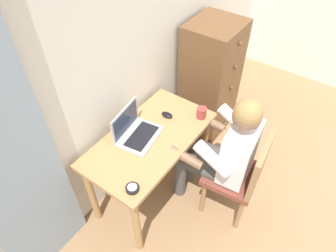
{
  "coord_description": "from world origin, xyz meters",
  "views": [
    {
      "loc": [
        -1.68,
        0.83,
        2.41
      ],
      "look_at": [
        -0.39,
        1.74,
        0.84
      ],
      "focal_mm": 31.73,
      "sensor_mm": 36.0,
      "label": 1
    }
  ],
  "objects_px": {
    "desk_clock": "(132,188)",
    "desk": "(151,148)",
    "computer_mouse": "(167,115)",
    "person_seated": "(223,149)",
    "laptop": "(135,131)",
    "coffee_mug": "(202,113)",
    "dresser": "(210,80)",
    "chair": "(242,173)"
  },
  "relations": [
    {
      "from": "desk",
      "to": "laptop",
      "type": "xyz_separation_m",
      "value": [
        -0.05,
        0.1,
        0.17
      ]
    },
    {
      "from": "desk",
      "to": "computer_mouse",
      "type": "bearing_deg",
      "value": 6.37
    },
    {
      "from": "desk",
      "to": "desk_clock",
      "type": "xyz_separation_m",
      "value": [
        -0.44,
        -0.19,
        0.14
      ]
    },
    {
      "from": "person_seated",
      "to": "chair",
      "type": "bearing_deg",
      "value": -84.42
    },
    {
      "from": "person_seated",
      "to": "computer_mouse",
      "type": "relative_size",
      "value": 12.05
    },
    {
      "from": "desk",
      "to": "desk_clock",
      "type": "bearing_deg",
      "value": -155.95
    },
    {
      "from": "desk",
      "to": "chair",
      "type": "xyz_separation_m",
      "value": [
        0.29,
        -0.68,
        -0.12
      ]
    },
    {
      "from": "computer_mouse",
      "to": "coffee_mug",
      "type": "relative_size",
      "value": 0.83
    },
    {
      "from": "dresser",
      "to": "laptop",
      "type": "relative_size",
      "value": 3.27
    },
    {
      "from": "laptop",
      "to": "coffee_mug",
      "type": "xyz_separation_m",
      "value": [
        0.47,
        -0.31,
        -0.0
      ]
    },
    {
      "from": "laptop",
      "to": "desk_clock",
      "type": "distance_m",
      "value": 0.49
    },
    {
      "from": "computer_mouse",
      "to": "coffee_mug",
      "type": "bearing_deg",
      "value": -57.03
    },
    {
      "from": "desk",
      "to": "dresser",
      "type": "height_order",
      "value": "dresser"
    },
    {
      "from": "coffee_mug",
      "to": "desk",
      "type": "bearing_deg",
      "value": 154.53
    },
    {
      "from": "desk_clock",
      "to": "desk",
      "type": "bearing_deg",
      "value": 24.05
    },
    {
      "from": "computer_mouse",
      "to": "coffee_mug",
      "type": "xyz_separation_m",
      "value": [
        0.16,
        -0.23,
        0.03
      ]
    },
    {
      "from": "desk",
      "to": "desk_clock",
      "type": "distance_m",
      "value": 0.5
    },
    {
      "from": "dresser",
      "to": "person_seated",
      "type": "bearing_deg",
      "value": -145.19
    },
    {
      "from": "laptop",
      "to": "computer_mouse",
      "type": "relative_size",
      "value": 3.73
    },
    {
      "from": "chair",
      "to": "laptop",
      "type": "relative_size",
      "value": 2.37
    },
    {
      "from": "desk",
      "to": "coffee_mug",
      "type": "xyz_separation_m",
      "value": [
        0.43,
        -0.2,
        0.17
      ]
    },
    {
      "from": "chair",
      "to": "coffee_mug",
      "type": "height_order",
      "value": "chair"
    },
    {
      "from": "chair",
      "to": "person_seated",
      "type": "height_order",
      "value": "person_seated"
    },
    {
      "from": "dresser",
      "to": "computer_mouse",
      "type": "relative_size",
      "value": 12.19
    },
    {
      "from": "person_seated",
      "to": "laptop",
      "type": "relative_size",
      "value": 3.23
    },
    {
      "from": "laptop",
      "to": "desk_clock",
      "type": "relative_size",
      "value": 4.15
    },
    {
      "from": "person_seated",
      "to": "coffee_mug",
      "type": "bearing_deg",
      "value": 61.53
    },
    {
      "from": "person_seated",
      "to": "laptop",
      "type": "height_order",
      "value": "person_seated"
    },
    {
      "from": "dresser",
      "to": "computer_mouse",
      "type": "distance_m",
      "value": 0.83
    },
    {
      "from": "laptop",
      "to": "desk_clock",
      "type": "height_order",
      "value": "laptop"
    },
    {
      "from": "laptop",
      "to": "desk_clock",
      "type": "xyz_separation_m",
      "value": [
        -0.39,
        -0.3,
        -0.04
      ]
    },
    {
      "from": "desk",
      "to": "laptop",
      "type": "distance_m",
      "value": 0.21
    },
    {
      "from": "desk",
      "to": "laptop",
      "type": "height_order",
      "value": "laptop"
    },
    {
      "from": "person_seated",
      "to": "laptop",
      "type": "xyz_separation_m",
      "value": [
        -0.31,
        0.6,
        0.11
      ]
    },
    {
      "from": "desk",
      "to": "dresser",
      "type": "distance_m",
      "value": 1.09
    },
    {
      "from": "person_seated",
      "to": "computer_mouse",
      "type": "xyz_separation_m",
      "value": [
        0.0,
        0.53,
        0.08
      ]
    },
    {
      "from": "desk",
      "to": "person_seated",
      "type": "bearing_deg",
      "value": -61.72
    },
    {
      "from": "desk",
      "to": "chair",
      "type": "bearing_deg",
      "value": -67.22
    },
    {
      "from": "person_seated",
      "to": "coffee_mug",
      "type": "xyz_separation_m",
      "value": [
        0.16,
        0.29,
        0.11
      ]
    },
    {
      "from": "desk",
      "to": "computer_mouse",
      "type": "height_order",
      "value": "computer_mouse"
    },
    {
      "from": "laptop",
      "to": "coffee_mug",
      "type": "height_order",
      "value": "laptop"
    },
    {
      "from": "computer_mouse",
      "to": "desk_clock",
      "type": "distance_m",
      "value": 0.74
    }
  ]
}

